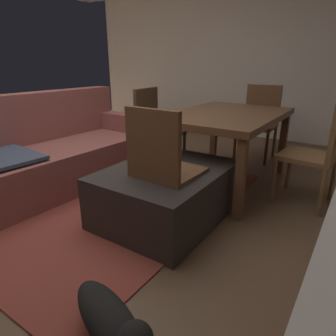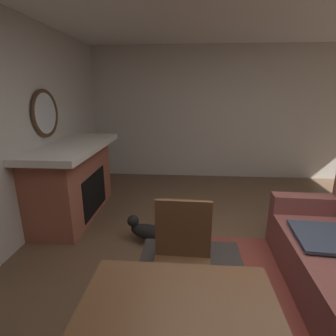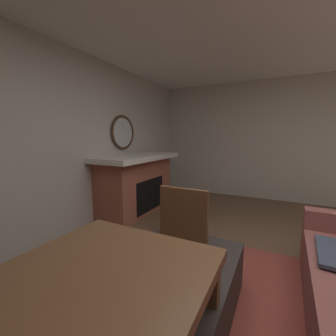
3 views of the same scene
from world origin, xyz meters
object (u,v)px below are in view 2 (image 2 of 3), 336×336
(fireplace, at_px, (74,180))
(round_wall_mirror, at_px, (45,113))
(small_dog, at_px, (149,231))
(tv_remote, at_px, (193,287))
(ottoman_coffee_table, at_px, (191,306))
(dining_chair_west, at_px, (182,255))

(fireplace, relative_size, round_wall_mirror, 2.84)
(fireplace, bearing_deg, small_dog, 60.19)
(fireplace, xyz_separation_m, tv_remote, (1.85, 1.63, -0.10))
(round_wall_mirror, height_order, ottoman_coffee_table, round_wall_mirror)
(round_wall_mirror, bearing_deg, ottoman_coffee_table, 46.85)
(tv_remote, bearing_deg, fireplace, -130.58)
(ottoman_coffee_table, height_order, small_dog, ottoman_coffee_table)
(fireplace, height_order, ottoman_coffee_table, fireplace)
(round_wall_mirror, height_order, dining_chair_west, round_wall_mirror)
(fireplace, relative_size, dining_chair_west, 1.90)
(tv_remote, height_order, small_dog, tv_remote)
(round_wall_mirror, distance_m, dining_chair_west, 2.62)
(fireplace, height_order, tv_remote, fireplace)
(dining_chair_west, bearing_deg, tv_remote, 20.03)
(dining_chair_west, bearing_deg, small_dog, -157.42)
(tv_remote, relative_size, small_dog, 0.28)
(dining_chair_west, height_order, small_dog, dining_chair_west)
(fireplace, xyz_separation_m, round_wall_mirror, (-0.00, -0.29, 0.91))
(fireplace, distance_m, round_wall_mirror, 0.96)
(round_wall_mirror, height_order, small_dog, round_wall_mirror)
(round_wall_mirror, bearing_deg, small_dog, 65.37)
(fireplace, height_order, small_dog, fireplace)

